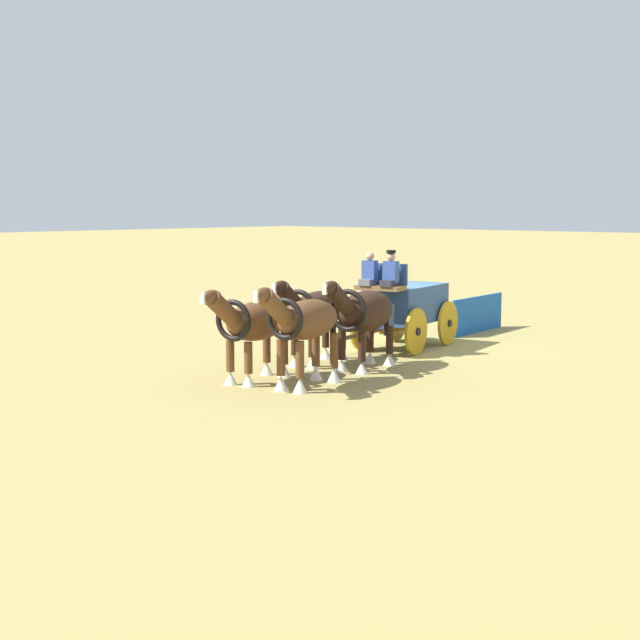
{
  "coord_description": "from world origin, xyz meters",
  "views": [
    {
      "loc": [
        20.36,
        15.04,
        3.82
      ],
      "look_at": [
        4.29,
        0.71,
        1.2
      ],
      "focal_mm": 52.69,
      "sensor_mm": 36.0,
      "label": 1
    }
  ],
  "objects_px": {
    "show_wagon": "(403,305)",
    "draft_horse_rear_near": "(364,314)",
    "draft_horse_rear_off": "(316,312)",
    "draft_horse_lead_off": "(253,324)",
    "draft_horse_lead_near": "(304,324)"
  },
  "relations": [
    {
      "from": "draft_horse_rear_near",
      "to": "draft_horse_rear_off",
      "type": "bearing_deg",
      "value": -78.72
    },
    {
      "from": "show_wagon",
      "to": "draft_horse_rear_near",
      "type": "bearing_deg",
      "value": 21.35
    },
    {
      "from": "draft_horse_rear_near",
      "to": "draft_horse_lead_off",
      "type": "xyz_separation_m",
      "value": [
        2.81,
        -0.79,
        -0.05
      ]
    },
    {
      "from": "draft_horse_rear_off",
      "to": "draft_horse_lead_near",
      "type": "height_order",
      "value": "draft_horse_lead_near"
    },
    {
      "from": "show_wagon",
      "to": "draft_horse_lead_near",
      "type": "bearing_deg",
      "value": 16.78
    },
    {
      "from": "draft_horse_rear_off",
      "to": "draft_horse_lead_off",
      "type": "bearing_deg",
      "value": 10.66
    },
    {
      "from": "show_wagon",
      "to": "draft_horse_lead_off",
      "type": "relative_size",
      "value": 1.85
    },
    {
      "from": "show_wagon",
      "to": "draft_horse_rear_near",
      "type": "xyz_separation_m",
      "value": [
        3.26,
        1.27,
        0.15
      ]
    },
    {
      "from": "show_wagon",
      "to": "draft_horse_lead_off",
      "type": "bearing_deg",
      "value": 4.53
    },
    {
      "from": "show_wagon",
      "to": "draft_horse_rear_off",
      "type": "relative_size",
      "value": 1.81
    },
    {
      "from": "draft_horse_rear_off",
      "to": "draft_horse_lead_off",
      "type": "xyz_separation_m",
      "value": [
        2.56,
        0.48,
        -0.01
      ]
    },
    {
      "from": "draft_horse_lead_off",
      "to": "show_wagon",
      "type": "bearing_deg",
      "value": -175.47
    },
    {
      "from": "draft_horse_rear_near",
      "to": "draft_horse_lead_near",
      "type": "bearing_deg",
      "value": 10.66
    },
    {
      "from": "draft_horse_rear_off",
      "to": "draft_horse_lead_near",
      "type": "bearing_deg",
      "value": 37.17
    },
    {
      "from": "draft_horse_rear_off",
      "to": "draft_horse_lead_off",
      "type": "distance_m",
      "value": 2.6
    }
  ]
}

